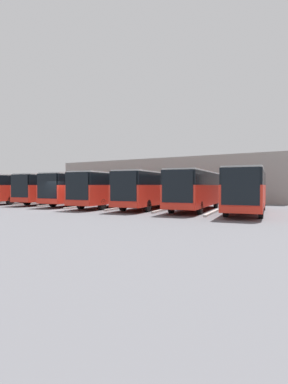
{
  "coord_description": "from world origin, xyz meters",
  "views": [
    {
      "loc": [
        -20.54,
        18.18,
        2.13
      ],
      "look_at": [
        -5.74,
        -5.58,
        1.52
      ],
      "focal_mm": 28.0,
      "sensor_mm": 36.0,
      "label": 1
    }
  ],
  "objects_px": {
    "bus_6": "(26,188)",
    "bus_0": "(247,189)",
    "bus_1": "(196,189)",
    "bus_5": "(56,188)",
    "bus_3": "(111,188)",
    "bus_2": "(151,188)",
    "bus_4": "(82,188)",
    "bus_7": "(8,188)"
  },
  "relations": [
    {
      "from": "bus_6",
      "to": "bus_0",
      "type": "bearing_deg",
      "value": 171.82
    },
    {
      "from": "bus_1",
      "to": "bus_5",
      "type": "distance_m",
      "value": 17.3
    },
    {
      "from": "bus_3",
      "to": "bus_0",
      "type": "bearing_deg",
      "value": 172.45
    },
    {
      "from": "bus_2",
      "to": "bus_5",
      "type": "height_order",
      "value": "same"
    },
    {
      "from": "bus_1",
      "to": "bus_4",
      "type": "distance_m",
      "value": 12.98
    },
    {
      "from": "bus_7",
      "to": "bus_1",
      "type": "bearing_deg",
      "value": 171.59
    },
    {
      "from": "bus_3",
      "to": "bus_2",
      "type": "bearing_deg",
      "value": 177.02
    },
    {
      "from": "bus_2",
      "to": "bus_3",
      "type": "xyz_separation_m",
      "value": [
        4.33,
        0.45,
        0.0
      ]
    },
    {
      "from": "bus_1",
      "to": "bus_2",
      "type": "relative_size",
      "value": 1.0
    },
    {
      "from": "bus_2",
      "to": "bus_7",
      "type": "relative_size",
      "value": 1.0
    },
    {
      "from": "bus_4",
      "to": "bus_7",
      "type": "bearing_deg",
      "value": -8.53
    },
    {
      "from": "bus_6",
      "to": "bus_4",
      "type": "bearing_deg",
      "value": 175.34
    },
    {
      "from": "bus_1",
      "to": "bus_3",
      "type": "relative_size",
      "value": 1.0
    },
    {
      "from": "bus_7",
      "to": "bus_3",
      "type": "bearing_deg",
      "value": 169.33
    },
    {
      "from": "bus_2",
      "to": "bus_7",
      "type": "distance_m",
      "value": 21.63
    },
    {
      "from": "bus_0",
      "to": "bus_2",
      "type": "height_order",
      "value": "same"
    },
    {
      "from": "bus_3",
      "to": "bus_4",
      "type": "xyz_separation_m",
      "value": [
        4.33,
        -0.62,
        0.0
      ]
    },
    {
      "from": "bus_1",
      "to": "bus_7",
      "type": "height_order",
      "value": "same"
    },
    {
      "from": "bus_4",
      "to": "bus_0",
      "type": "bearing_deg",
      "value": 170.06
    },
    {
      "from": "bus_1",
      "to": "bus_3",
      "type": "distance_m",
      "value": 8.69
    },
    {
      "from": "bus_3",
      "to": "bus_7",
      "type": "xyz_separation_m",
      "value": [
        17.3,
        -0.52,
        0.0
      ]
    },
    {
      "from": "bus_2",
      "to": "bus_7",
      "type": "height_order",
      "value": "same"
    },
    {
      "from": "bus_2",
      "to": "bus_3",
      "type": "bearing_deg",
      "value": -2.98
    },
    {
      "from": "bus_2",
      "to": "bus_3",
      "type": "height_order",
      "value": "same"
    },
    {
      "from": "bus_1",
      "to": "bus_5",
      "type": "bearing_deg",
      "value": -9.26
    },
    {
      "from": "bus_0",
      "to": "bus_7",
      "type": "distance_m",
      "value": 30.28
    },
    {
      "from": "bus_5",
      "to": "bus_6",
      "type": "xyz_separation_m",
      "value": [
        4.33,
        0.89,
        0.0
      ]
    },
    {
      "from": "bus_4",
      "to": "bus_6",
      "type": "height_order",
      "value": "same"
    },
    {
      "from": "bus_6",
      "to": "bus_7",
      "type": "distance_m",
      "value": 4.36
    },
    {
      "from": "bus_3",
      "to": "bus_5",
      "type": "relative_size",
      "value": 1.0
    },
    {
      "from": "bus_4",
      "to": "bus_5",
      "type": "xyz_separation_m",
      "value": [
        4.33,
        -0.24,
        0.0
      ]
    },
    {
      "from": "bus_3",
      "to": "bus_4",
      "type": "relative_size",
      "value": 1.0
    },
    {
      "from": "bus_2",
      "to": "bus_6",
      "type": "bearing_deg",
      "value": -7.34
    },
    {
      "from": "bus_0",
      "to": "bus_3",
      "type": "relative_size",
      "value": 1.0
    },
    {
      "from": "bus_5",
      "to": "bus_7",
      "type": "bearing_deg",
      "value": -6.71
    },
    {
      "from": "bus_2",
      "to": "bus_7",
      "type": "bearing_deg",
      "value": -9.13
    },
    {
      "from": "bus_7",
      "to": "bus_5",
      "type": "bearing_deg",
      "value": 173.29
    },
    {
      "from": "bus_1",
      "to": "bus_7",
      "type": "relative_size",
      "value": 1.0
    },
    {
      "from": "bus_2",
      "to": "bus_6",
      "type": "relative_size",
      "value": 1.0
    },
    {
      "from": "bus_1",
      "to": "bus_4",
      "type": "relative_size",
      "value": 1.0
    },
    {
      "from": "bus_1",
      "to": "bus_3",
      "type": "bearing_deg",
      "value": -3.92
    },
    {
      "from": "bus_1",
      "to": "bus_2",
      "type": "bearing_deg",
      "value": -4.86
    }
  ]
}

